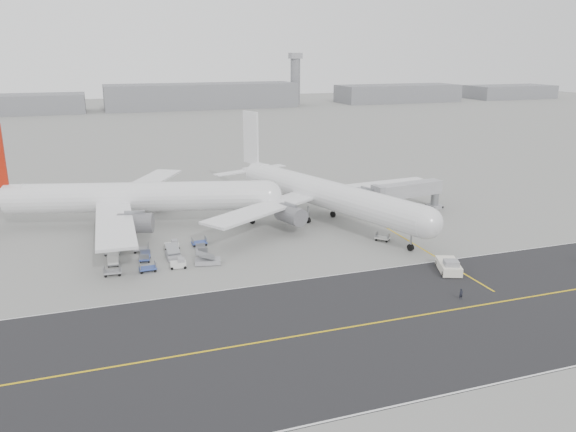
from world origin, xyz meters
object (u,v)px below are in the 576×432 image
object	(u,v)px
airliner_b	(322,193)
ground_crew_a	(461,294)
pushback_tug	(449,266)
airliner_a	(131,197)
jet_bridge	(409,191)
control_tower	(295,78)

from	to	relation	value
airliner_b	ground_crew_a	size ratio (longest dim) A/B	34.86
airliner_b	pushback_tug	world-z (taller)	airliner_b
airliner_a	jet_bridge	bearing A→B (deg)	-83.79
control_tower	airliner_b	distance (m)	253.42
control_tower	jet_bridge	world-z (taller)	control_tower
jet_bridge	ground_crew_a	distance (m)	43.07
pushback_tug	ground_crew_a	world-z (taller)	pushback_tug
airliner_a	pushback_tug	bearing A→B (deg)	-117.05
control_tower	airliner_a	size ratio (longest dim) A/B	0.55
airliner_a	pushback_tug	distance (m)	59.21
airliner_a	pushback_tug	xyz separation A→B (m)	(43.83, -39.52, -4.80)
jet_bridge	airliner_a	bearing A→B (deg)	163.26
airliner_b	airliner_a	bearing A→B (deg)	147.50
airliner_a	control_tower	bearing A→B (deg)	-11.50
airliner_a	pushback_tug	size ratio (longest dim) A/B	7.17
airliner_b	pushback_tug	distance (m)	32.62
airliner_a	jet_bridge	distance (m)	55.58
airliner_a	ground_crew_a	distance (m)	62.85
pushback_tug	ground_crew_a	size ratio (longest dim) A/B	5.06
airliner_b	pushback_tug	bearing A→B (deg)	-94.86
airliner_b	ground_crew_a	distance (m)	40.75
pushback_tug	jet_bridge	world-z (taller)	jet_bridge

